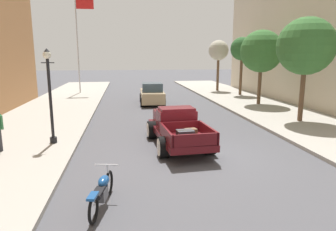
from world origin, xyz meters
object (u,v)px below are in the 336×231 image
object	(u,v)px
motorcycle_parked	(102,191)
street_tree_farthest	(219,51)
flagpole	(79,33)
street_tree_third	(242,49)
street_lamp_near	(50,89)
car_background_tan	(152,94)
hotrod_truck_maroon	(177,127)
street_tree_nearest	(306,47)
street_tree_second	(261,51)

from	to	relation	value
motorcycle_parked	street_tree_farthest	distance (m)	25.71
flagpole	street_tree_third	bearing A→B (deg)	-14.25
street_lamp_near	car_background_tan	bearing A→B (deg)	64.67
motorcycle_parked	street_tree_third	world-z (taller)	street_tree_third
hotrod_truck_maroon	motorcycle_parked	xyz separation A→B (m)	(-2.77, -5.18, -0.31)
motorcycle_parked	street_tree_farthest	size ratio (longest dim) A/B	0.41
car_background_tan	flagpole	size ratio (longest dim) A/B	0.48
motorcycle_parked	street_tree_nearest	xyz separation A→B (m)	(10.26, 8.18, 3.75)
street_lamp_near	street_tree_farthest	world-z (taller)	street_tree_farthest
street_lamp_near	street_tree_nearest	bearing A→B (deg)	11.60
street_tree_second	hotrod_truck_maroon	bearing A→B (deg)	-130.89
motorcycle_parked	street_lamp_near	distance (m)	6.37
motorcycle_parked	street_tree_nearest	distance (m)	13.65
motorcycle_parked	street_tree_third	distance (m)	22.97
car_background_tan	street_tree_nearest	xyz separation A→B (m)	(7.52, -8.19, 3.42)
street_tree_nearest	street_tree_second	world-z (taller)	street_tree_nearest
motorcycle_parked	street_tree_farthest	world-z (taller)	street_tree_farthest
street_tree_third	street_tree_nearest	bearing A→B (deg)	-94.98
flagpole	motorcycle_parked	bearing A→B (deg)	-81.57
flagpole	street_tree_second	distance (m)	16.88
street_tree_second	street_tree_nearest	bearing A→B (deg)	-93.01
flagpole	street_tree_farthest	distance (m)	13.77
motorcycle_parked	street_tree_second	world-z (taller)	street_tree_second
hotrod_truck_maroon	motorcycle_parked	world-z (taller)	hotrod_truck_maroon
street_tree_second	street_tree_farthest	distance (m)	9.11
motorcycle_parked	flagpole	bearing A→B (deg)	98.43
hotrod_truck_maroon	street_tree_farthest	xyz separation A→B (m)	(7.44, 18.12, 3.42)
car_background_tan	motorcycle_parked	bearing A→B (deg)	-99.50
motorcycle_parked	street_lamp_near	size ratio (longest dim) A/B	0.54
hotrod_truck_maroon	street_lamp_near	bearing A→B (deg)	175.47
hotrod_truck_maroon	flagpole	world-z (taller)	flagpole
hotrod_truck_maroon	street_tree_third	bearing A→B (deg)	59.60
street_tree_second	motorcycle_parked	bearing A→B (deg)	-126.68
street_tree_farthest	hotrod_truck_maroon	bearing A→B (deg)	-112.32
flagpole	street_tree_second	bearing A→B (deg)	-33.20
street_tree_farthest	car_background_tan	bearing A→B (deg)	-137.12
hotrod_truck_maroon	street_lamp_near	xyz separation A→B (m)	(-5.13, 0.41, 1.63)
motorcycle_parked	street_tree_third	bearing A→B (deg)	60.19
car_background_tan	street_tree_third	size ratio (longest dim) A/B	0.83
street_lamp_near	street_tree_nearest	distance (m)	13.01
street_tree_nearest	street_tree_second	size ratio (longest dim) A/B	1.03
street_lamp_near	street_tree_third	distance (m)	19.67
street_lamp_near	street_tree_nearest	size ratio (longest dim) A/B	0.69
car_background_tan	street_tree_nearest	distance (m)	11.63
flagpole	street_tree_second	xyz separation A→B (m)	(14.05, -9.19, -1.76)
car_background_tan	street_tree_third	distance (m)	9.78
street_tree_second	street_lamp_near	bearing A→B (deg)	-146.36
street_tree_nearest	flagpole	bearing A→B (deg)	132.06
street_tree_second	street_tree_farthest	xyz separation A→B (m)	(-0.37, 9.10, 0.17)
car_background_tan	street_tree_nearest	world-z (taller)	street_tree_nearest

